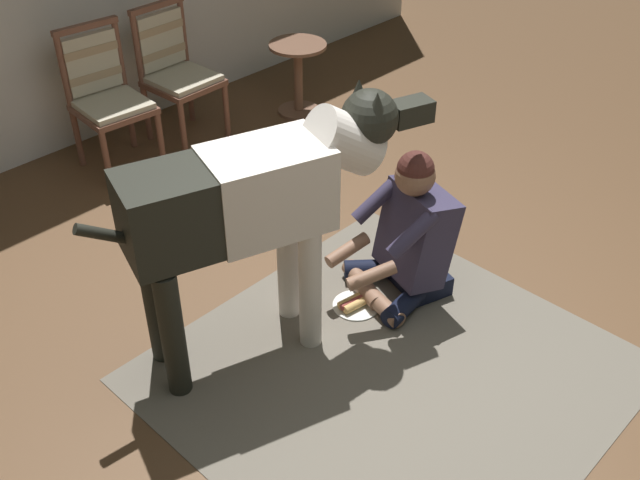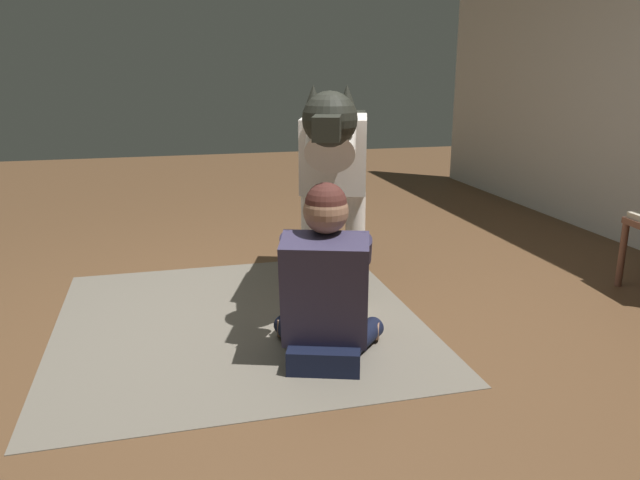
# 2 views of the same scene
# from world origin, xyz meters

# --- Properties ---
(ground_plane) EXTENTS (13.86, 13.86, 0.00)m
(ground_plane) POSITION_xyz_m (0.00, 0.00, 0.00)
(ground_plane) COLOR brown
(area_rug) EXTENTS (2.04, 1.99, 0.01)m
(area_rug) POSITION_xyz_m (-0.06, -0.17, 0.00)
(area_rug) COLOR #675F53
(area_rug) RESTS_ON ground
(person_sitting_on_floor) EXTENTS (0.72, 0.60, 0.88)m
(person_sitting_on_floor) POSITION_xyz_m (0.49, 0.18, 0.36)
(person_sitting_on_floor) COLOR black
(person_sitting_on_floor) RESTS_ON ground
(large_dog) EXTENTS (1.66, 0.70, 1.30)m
(large_dog) POSITION_xyz_m (-0.33, 0.46, 0.86)
(large_dog) COLOR silver
(large_dog) RESTS_ON ground
(hot_dog_on_plate) EXTENTS (0.26, 0.26, 0.06)m
(hot_dog_on_plate) POSITION_xyz_m (0.20, 0.28, 0.02)
(hot_dog_on_plate) COLOR white
(hot_dog_on_plate) RESTS_ON ground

